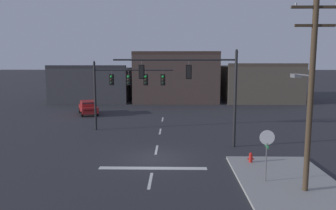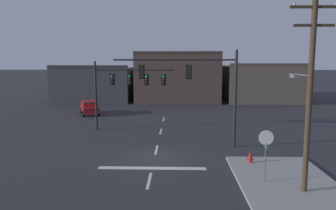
{
  "view_description": "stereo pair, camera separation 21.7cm",
  "coord_description": "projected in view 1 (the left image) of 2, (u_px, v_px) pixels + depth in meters",
  "views": [
    {
      "loc": [
        1.26,
        -20.43,
        6.33
      ],
      "look_at": [
        0.81,
        2.59,
        3.15
      ],
      "focal_mm": 34.63,
      "sensor_mm": 36.0,
      "label": 1
    },
    {
      "loc": [
        1.48,
        -20.43,
        6.33
      ],
      "look_at": [
        0.81,
        2.59,
        3.15
      ],
      "focal_mm": 34.63,
      "sensor_mm": 36.0,
      "label": 2
    }
  ],
  "objects": [
    {
      "name": "ground_plane",
      "position": [
        155.0,
        158.0,
        21.13
      ],
      "size": [
        400.0,
        400.0,
        0.0
      ],
      "primitive_type": "plane",
      "color": "#2B2B30"
    },
    {
      "name": "sidewalk_near_corner",
      "position": [
        286.0,
        180.0,
        17.02
      ],
      "size": [
        5.0,
        8.0,
        0.15
      ],
      "primitive_type": "cube",
      "color": "gray",
      "rests_on": "ground"
    },
    {
      "name": "stop_bar_paint",
      "position": [
        153.0,
        168.0,
        19.14
      ],
      "size": [
        6.4,
        0.5,
        0.01
      ],
      "primitive_type": "cube",
      "color": "silver",
      "rests_on": "ground"
    },
    {
      "name": "lane_centreline",
      "position": [
        157.0,
        150.0,
        23.11
      ],
      "size": [
        0.16,
        26.4,
        0.01
      ],
      "color": "silver",
      "rests_on": "ground"
    },
    {
      "name": "signal_mast_near_side",
      "position": [
        200.0,
        82.0,
        23.31
      ],
      "size": [
        8.9,
        0.38,
        7.12
      ],
      "color": "black",
      "rests_on": "ground"
    },
    {
      "name": "signal_mast_far_side",
      "position": [
        123.0,
        84.0,
        29.06
      ],
      "size": [
        7.19,
        0.48,
        6.28
      ],
      "color": "black",
      "rests_on": "ground"
    },
    {
      "name": "stop_sign",
      "position": [
        267.0,
        143.0,
        16.44
      ],
      "size": [
        0.76,
        0.64,
        2.83
      ],
      "color": "#56565B",
      "rests_on": "ground"
    },
    {
      "name": "car_lot_nearside",
      "position": [
        88.0,
        107.0,
        38.12
      ],
      "size": [
        3.27,
        4.75,
        1.61
      ],
      "color": "#A81E1E",
      "rests_on": "ground"
    },
    {
      "name": "utility_pole",
      "position": [
        310.0,
        89.0,
        15.01
      ],
      "size": [
        2.2,
        2.42,
        9.28
      ],
      "color": "#423323",
      "rests_on": "ground"
    },
    {
      "name": "fire_hydrant",
      "position": [
        251.0,
        159.0,
        19.8
      ],
      "size": [
        0.4,
        0.3,
        0.75
      ],
      "color": "red",
      "rests_on": "ground"
    },
    {
      "name": "building_row",
      "position": [
        185.0,
        81.0,
        52.21
      ],
      "size": [
        37.33,
        13.94,
        7.61
      ],
      "color": "#38383D",
      "rests_on": "ground"
    }
  ]
}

